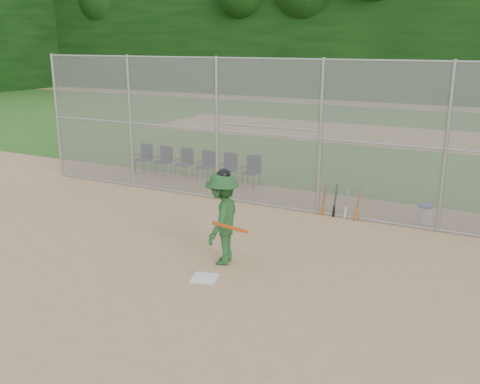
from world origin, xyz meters
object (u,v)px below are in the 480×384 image
at_px(batter_at_plate, 222,218).
at_px(chair_0, 143,159).
at_px(home_plate, 205,278).
at_px(water_cooler, 425,214).

height_order(batter_at_plate, chair_0, batter_at_plate).
relative_size(home_plate, chair_0, 0.49).
bearing_deg(water_cooler, home_plate, -121.19).
distance_m(batter_at_plate, chair_0, 8.39).
height_order(home_plate, water_cooler, water_cooler).
height_order(batter_at_plate, water_cooler, batter_at_plate).
relative_size(water_cooler, chair_0, 0.49).
bearing_deg(chair_0, water_cooler, -6.77).
xyz_separation_m(home_plate, water_cooler, (3.22, 5.32, 0.23)).
height_order(home_plate, batter_at_plate, batter_at_plate).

